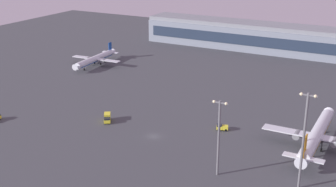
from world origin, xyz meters
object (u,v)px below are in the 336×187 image
at_px(catering_truck, 107,118).
at_px(apron_light_central, 304,136).
at_px(airplane_mid_apron, 316,135).
at_px(apron_light_east, 219,133).
at_px(baggage_tractor, 222,127).
at_px(airplane_far_stand, 96,59).

relative_size(catering_truck, apron_light_central, 0.21).
bearing_deg(airplane_mid_apron, apron_light_east, -124.03).
relative_size(catering_truck, baggage_tractor, 1.32).
bearing_deg(apron_light_central, airplane_mid_apron, 92.36).
xyz_separation_m(airplane_mid_apron, baggage_tractor, (-32.45, -1.47, -3.23)).
bearing_deg(catering_truck, baggage_tractor, 164.21).
distance_m(airplane_far_stand, baggage_tractor, 104.30).
distance_m(baggage_tractor, apron_light_central, 45.43).
relative_size(apron_light_east, apron_light_central, 0.83).
bearing_deg(apron_light_east, catering_truck, 161.38).
height_order(catering_truck, apron_light_central, apron_light_central).
relative_size(airplane_mid_apron, catering_truck, 7.54).
height_order(airplane_mid_apron, apron_light_central, apron_light_central).
distance_m(apron_light_east, apron_light_central, 23.24).
xyz_separation_m(airplane_far_stand, apron_light_east, (103.27, -78.78, 9.82)).
distance_m(airplane_far_stand, apron_light_east, 130.25).
height_order(airplane_far_stand, apron_light_east, apron_light_east).
relative_size(airplane_mid_apron, apron_light_east, 1.95).
distance_m(catering_truck, apron_light_east, 56.00).
relative_size(baggage_tractor, apron_light_central, 0.16).
distance_m(catering_truck, apron_light_central, 77.25).
height_order(baggage_tractor, apron_light_central, apron_light_central).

